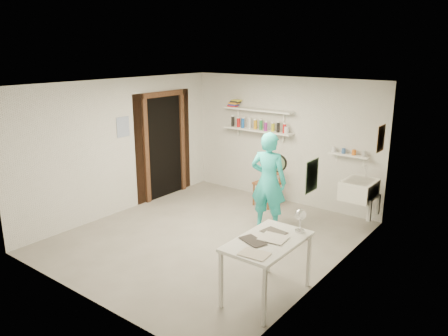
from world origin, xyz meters
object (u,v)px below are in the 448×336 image
Objects in this scene: belfast_sink at (359,189)px; desk_lamp at (301,215)px; wooden_chair at (267,183)px; man at (268,182)px; work_table at (267,268)px; wall_clock at (278,163)px.

belfast_sink is 2.18m from desk_lamp.
man is at bearing -50.02° from wooden_chair.
man reaches higher than belfast_sink.
belfast_sink is 0.37× the size of man.
man reaches higher than desk_lamp.
work_table is at bearing -92.42° from belfast_sink.
wall_clock is 2.11× the size of desk_lamp.
wall_clock is 1.96m from desk_lamp.
man reaches higher than wooden_chair.
desk_lamp reaches higher than belfast_sink.
wooden_chair is (-1.79, 0.09, -0.26)m from belfast_sink.
work_table is 8.00× the size of desk_lamp.
belfast_sink is 2.05× the size of wall_clock.
wooden_chair is at bearing -69.03° from man.
desk_lamp is at bearing -43.16° from wooden_chair.
wall_clock is 1.16m from wooden_chair.
wooden_chair reaches higher than work_table.
man is at bearing -144.68° from belfast_sink.
man is 1.85× the size of wooden_chair.
wall_clock reaches higher than desk_lamp.
wooden_chair is 3.17m from work_table.
belfast_sink is 1.47m from man.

